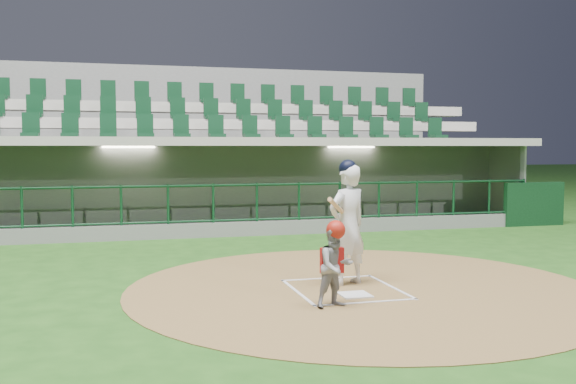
{
  "coord_description": "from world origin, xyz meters",
  "views": [
    {
      "loc": [
        -3.33,
        -9.32,
        2.16
      ],
      "look_at": [
        -0.12,
        2.6,
        1.3
      ],
      "focal_mm": 40.0,
      "sensor_mm": 36.0,
      "label": 1
    }
  ],
  "objects": [
    {
      "name": "batter",
      "position": [
        0.16,
        0.06,
        0.99
      ],
      "size": [
        0.94,
        0.98,
        1.96
      ],
      "color": "white",
      "rests_on": "dirt_circle"
    },
    {
      "name": "seating_deck",
      "position": [
        0.0,
        10.91,
        1.42
      ],
      "size": [
        17.0,
        6.72,
        5.15
      ],
      "color": "slate",
      "rests_on": "ground"
    },
    {
      "name": "dirt_circle",
      "position": [
        0.3,
        -0.2,
        0.01
      ],
      "size": [
        7.2,
        7.2,
        0.01
      ],
      "primitive_type": "cylinder",
      "color": "brown",
      "rests_on": "ground"
    },
    {
      "name": "ground",
      "position": [
        0.0,
        0.0,
        0.0
      ],
      "size": [
        120.0,
        120.0,
        0.0
      ],
      "primitive_type": "plane",
      "color": "#1C4614",
      "rests_on": "ground"
    },
    {
      "name": "home_plate",
      "position": [
        0.0,
        -0.7,
        0.02
      ],
      "size": [
        0.43,
        0.43,
        0.02
      ],
      "primitive_type": "cube",
      "color": "silver",
      "rests_on": "dirt_circle"
    },
    {
      "name": "dugout_structure",
      "position": [
        0.11,
        7.82,
        0.96
      ],
      "size": [
        16.4,
        3.7,
        3.0
      ],
      "color": "gray",
      "rests_on": "ground"
    },
    {
      "name": "catcher",
      "position": [
        -0.49,
        -1.25,
        0.59
      ],
      "size": [
        0.62,
        0.53,
        1.18
      ],
      "color": "gray",
      "rests_on": "dirt_circle"
    },
    {
      "name": "batter_box_chalk",
      "position": [
        0.0,
        -0.3,
        0.02
      ],
      "size": [
        1.55,
        1.8,
        0.01
      ],
      "color": "white",
      "rests_on": "ground"
    }
  ]
}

